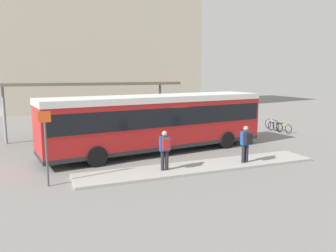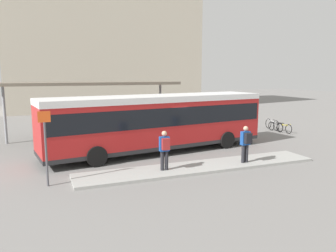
% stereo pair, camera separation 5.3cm
% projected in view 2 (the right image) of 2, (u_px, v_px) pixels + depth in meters
% --- Properties ---
extents(ground_plane, '(120.00, 120.00, 0.00)m').
position_uv_depth(ground_plane, '(158.00, 152.00, 17.61)').
color(ground_plane, slate).
extents(curb_island, '(11.03, 1.80, 0.12)m').
position_uv_depth(curb_island, '(201.00, 167.00, 14.46)').
color(curb_island, '#9E9E99').
rests_on(curb_island, ground_plane).
extents(city_bus, '(12.32, 4.23, 3.01)m').
position_uv_depth(city_bus, '(158.00, 119.00, 17.33)').
color(city_bus, red).
rests_on(city_bus, ground_plane).
extents(pedestrian_waiting, '(0.41, 0.43, 1.69)m').
position_uv_depth(pedestrian_waiting, '(246.00, 142.00, 14.79)').
color(pedestrian_waiting, '#232328').
rests_on(pedestrian_waiting, curb_island).
extents(pedestrian_companion, '(0.42, 0.45, 1.68)m').
position_uv_depth(pedestrian_companion, '(165.00, 148.00, 13.60)').
color(pedestrian_companion, '#232328').
rests_on(pedestrian_companion, curb_island).
extents(bicycle_yellow, '(0.48, 1.57, 0.68)m').
position_uv_depth(bicycle_yellow, '(284.00, 128.00, 23.26)').
color(bicycle_yellow, black).
rests_on(bicycle_yellow, ground_plane).
extents(bicycle_black, '(0.48, 1.54, 0.66)m').
position_uv_depth(bicycle_black, '(275.00, 127.00, 23.84)').
color(bicycle_black, black).
rests_on(bicycle_black, ground_plane).
extents(bicycle_white, '(0.48, 1.79, 0.78)m').
position_uv_depth(bicycle_white, '(272.00, 124.00, 24.56)').
color(bicycle_white, black).
rests_on(bicycle_white, ground_plane).
extents(station_shelter, '(11.57, 3.11, 3.63)m').
position_uv_depth(station_shelter, '(88.00, 84.00, 20.88)').
color(station_shelter, '#706656').
rests_on(station_shelter, ground_plane).
extents(potted_planter_near_shelter, '(0.71, 0.71, 1.16)m').
position_uv_depth(potted_planter_near_shelter, '(150.00, 131.00, 20.48)').
color(potted_planter_near_shelter, slate).
rests_on(potted_planter_near_shelter, ground_plane).
extents(potted_planter_far_side, '(0.73, 0.73, 1.12)m').
position_uv_depth(potted_planter_far_side, '(72.00, 138.00, 18.31)').
color(potted_planter_far_side, slate).
rests_on(potted_planter_far_side, ground_plane).
extents(platform_sign, '(0.44, 0.08, 2.80)m').
position_uv_depth(platform_sign, '(46.00, 145.00, 11.93)').
color(platform_sign, '#4C4C51').
rests_on(platform_sign, ground_plane).
extents(station_building, '(21.77, 11.28, 19.70)m').
position_uv_depth(station_building, '(101.00, 27.00, 39.89)').
color(station_building, '#BCB29E').
rests_on(station_building, ground_plane).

